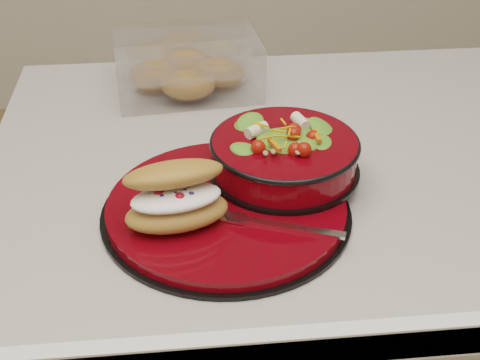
{
  "coord_description": "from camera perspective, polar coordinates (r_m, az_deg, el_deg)",
  "views": [
    {
      "loc": [
        -0.33,
        -0.84,
        1.42
      ],
      "look_at": [
        -0.26,
        -0.12,
        0.94
      ],
      "focal_mm": 50.0,
      "sensor_mm": 36.0,
      "label": 1
    }
  ],
  "objects": [
    {
      "name": "island_counter",
      "position": [
        1.32,
        11.0,
        -14.18
      ],
      "size": [
        1.24,
        0.74,
        0.9
      ],
      "color": "silver",
      "rests_on": "ground"
    },
    {
      "name": "fork",
      "position": [
        0.82,
        2.96,
        -3.8
      ],
      "size": [
        0.16,
        0.07,
        0.0
      ],
      "rotation": [
        0.0,
        0.0,
        1.2
      ],
      "color": "silver",
      "rests_on": "dinner_plate"
    },
    {
      "name": "dinner_plate",
      "position": [
        0.86,
        -1.13,
        -2.47
      ],
      "size": [
        0.32,
        0.32,
        0.02
      ],
      "rotation": [
        0.0,
        0.0,
        0.24
      ],
      "color": "black",
      "rests_on": "island_counter"
    },
    {
      "name": "pastry_box",
      "position": [
        1.18,
        -4.55,
        9.67
      ],
      "size": [
        0.26,
        0.2,
        0.09
      ],
      "rotation": [
        0.0,
        0.0,
        0.09
      ],
      "color": "white",
      "rests_on": "island_counter"
    },
    {
      "name": "croissant",
      "position": [
        0.81,
        -5.47,
        -1.39
      ],
      "size": [
        0.14,
        0.11,
        0.08
      ],
      "rotation": [
        0.0,
        0.0,
        0.19
      ],
      "color": "#A47432",
      "rests_on": "dinner_plate"
    },
    {
      "name": "salad_bowl",
      "position": [
        0.9,
        3.82,
        2.52
      ],
      "size": [
        0.21,
        0.21,
        0.09
      ],
      "rotation": [
        0.0,
        0.0,
        0.17
      ],
      "color": "black",
      "rests_on": "dinner_plate"
    }
  ]
}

